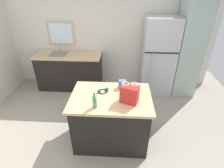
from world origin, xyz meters
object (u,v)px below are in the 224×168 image
object	(u,v)px
kitchen_island	(111,119)
refrigerator	(158,57)
bottle	(95,101)
small_box	(122,84)
tall_cabinet	(188,49)
ear_defenders	(103,91)
shopping_bag	(130,94)

from	to	relation	value
kitchen_island	refrigerator	xyz separation A→B (m)	(1.01, 1.72, 0.45)
refrigerator	bottle	world-z (taller)	refrigerator
small_box	kitchen_island	bearing A→B (deg)	-122.56
refrigerator	bottle	xyz separation A→B (m)	(-1.22, -2.00, 0.11)
tall_cabinet	bottle	distance (m)	2.75
tall_cabinet	bottle	size ratio (longest dim) A/B	9.32
tall_cabinet	small_box	size ratio (longest dim) A/B	16.16
refrigerator	ear_defenders	world-z (taller)	refrigerator
kitchen_island	refrigerator	world-z (taller)	refrigerator
refrigerator	ear_defenders	xyz separation A→B (m)	(-1.14, -1.59, 0.02)
refrigerator	shopping_bag	xyz separation A→B (m)	(-0.73, -1.84, 0.14)
tall_cabinet	bottle	bearing A→B (deg)	-133.09
refrigerator	tall_cabinet	bearing A→B (deg)	0.02
tall_cabinet	shopping_bag	distance (m)	2.30
small_box	bottle	world-z (taller)	bottle
tall_cabinet	small_box	world-z (taller)	tall_cabinet
ear_defenders	small_box	bearing A→B (deg)	25.28
shopping_bag	small_box	world-z (taller)	shopping_bag
small_box	shopping_bag	bearing A→B (deg)	-74.70
kitchen_island	shopping_bag	world-z (taller)	shopping_bag
refrigerator	bottle	distance (m)	2.35
refrigerator	small_box	world-z (taller)	refrigerator
bottle	ear_defenders	distance (m)	0.42
refrigerator	bottle	size ratio (longest dim) A/B	7.57
shopping_bag	bottle	size ratio (longest dim) A/B	1.31
kitchen_island	ear_defenders	distance (m)	0.51
tall_cabinet	small_box	xyz separation A→B (m)	(-1.49, -1.45, -0.14)
kitchen_island	ear_defenders	world-z (taller)	ear_defenders
small_box	tall_cabinet	bearing A→B (deg)	44.16
small_box	ear_defenders	world-z (taller)	small_box
kitchen_island	tall_cabinet	size ratio (longest dim) A/B	0.56
small_box	bottle	size ratio (longest dim) A/B	0.58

